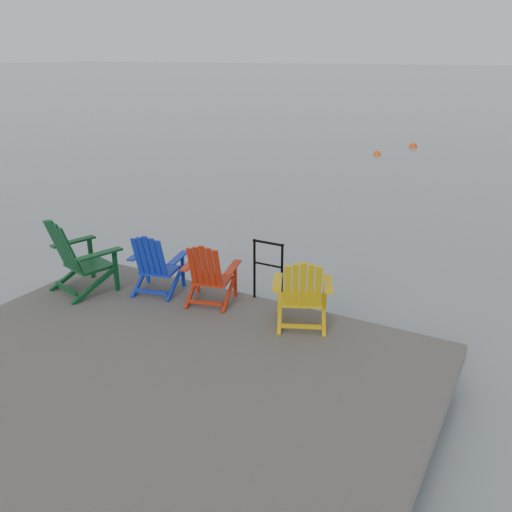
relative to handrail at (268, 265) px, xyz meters
The scene contains 9 objects.
ground 2.67m from the handrail, 95.83° to the right, with size 400.00×400.00×0.00m, color slate.
dock 2.56m from the handrail, 95.83° to the right, with size 6.00×5.00×1.40m.
handrail is the anchor object (origin of this frame).
chair_green 2.80m from the handrail, 158.11° to the right, with size 1.06×1.01×1.14m.
chair_blue 1.67m from the handrail, 161.06° to the right, with size 0.87×0.82×0.94m.
chair_red 0.83m from the handrail, 145.76° to the right, with size 0.86×0.82×0.93m.
chair_yellow 0.88m from the handrail, 32.05° to the right, with size 0.95×0.91×0.97m.
buoy_a 15.55m from the handrail, 101.17° to the left, with size 0.32×0.32×0.32m, color #E84F0D.
buoy_b 17.97m from the handrail, 96.99° to the left, with size 0.37×0.37×0.37m, color #E8410D.
Camera 1 is at (3.54, -3.86, 3.86)m, focal length 38.00 mm.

